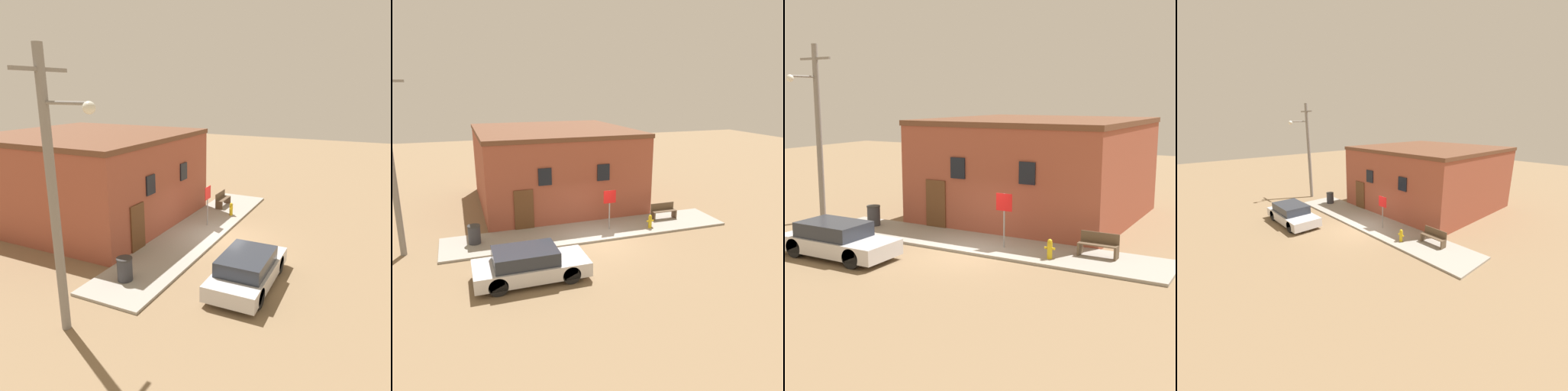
# 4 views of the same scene
# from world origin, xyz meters

# --- Properties ---
(ground_plane) EXTENTS (80.00, 80.00, 0.00)m
(ground_plane) POSITION_xyz_m (0.00, 0.00, 0.00)
(ground_plane) COLOR #846B4C
(sidewalk) EXTENTS (14.70, 2.78, 0.11)m
(sidewalk) POSITION_xyz_m (0.00, 1.39, 0.05)
(sidewalk) COLOR #9E998E
(sidewalk) RESTS_ON ground
(brick_building) EXTENTS (9.35, 9.63, 4.77)m
(brick_building) POSITION_xyz_m (-0.36, 7.53, 2.39)
(brick_building) COLOR #9E4C38
(brick_building) RESTS_ON ground
(fire_hydrant) EXTENTS (0.39, 0.19, 0.72)m
(fire_hydrant) POSITION_xyz_m (3.13, 0.71, 0.47)
(fire_hydrant) COLOR gold
(fire_hydrant) RESTS_ON sidewalk
(stop_sign) EXTENTS (0.67, 0.06, 2.09)m
(stop_sign) POSITION_xyz_m (1.03, 1.23, 1.57)
(stop_sign) COLOR gray
(stop_sign) RESTS_ON sidewalk
(bench) EXTENTS (1.43, 0.44, 0.87)m
(bench) POSITION_xyz_m (4.55, 1.81, 0.54)
(bench) COLOR brown
(bench) RESTS_ON sidewalk
(trash_bin) EXTENTS (0.60, 0.60, 0.90)m
(trash_bin) POSITION_xyz_m (-5.72, 1.60, 0.56)
(trash_bin) COLOR #333338
(trash_bin) RESTS_ON sidewalk
(utility_pole) EXTENTS (1.80, 1.80, 8.15)m
(utility_pole) POSITION_xyz_m (-8.81, 1.46, 4.35)
(utility_pole) COLOR gray
(utility_pole) RESTS_ON ground
(parked_car) EXTENTS (4.43, 1.88, 1.29)m
(parked_car) POSITION_xyz_m (-3.88, -2.56, 0.63)
(parked_car) COLOR black
(parked_car) RESTS_ON ground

